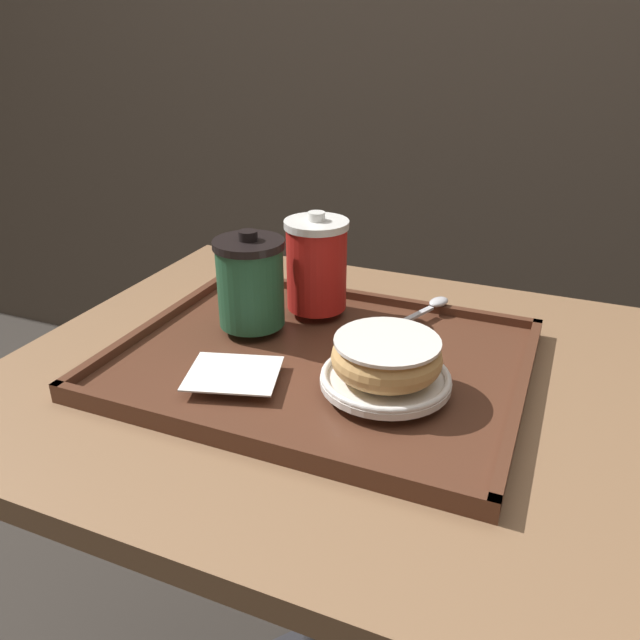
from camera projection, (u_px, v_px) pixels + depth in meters
cafe_table at (329, 480)px, 0.87m from camera, size 0.79×0.69×0.74m
serving_tray at (320, 361)px, 0.78m from camera, size 0.50×0.39×0.02m
napkin_paper at (233, 373)px, 0.72m from camera, size 0.13×0.11×0.00m
coffee_cup_front at (250, 282)px, 0.82m from camera, size 0.09×0.09×0.13m
coffee_cup_rear at (317, 264)px, 0.86m from camera, size 0.09×0.09×0.14m
plate_with_chocolate_donut at (385, 378)px, 0.70m from camera, size 0.15×0.15×0.01m
donut_chocolate_glazed at (387, 356)px, 0.69m from camera, size 0.12×0.12×0.04m
spoon at (428, 308)px, 0.88m from camera, size 0.07×0.16×0.01m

